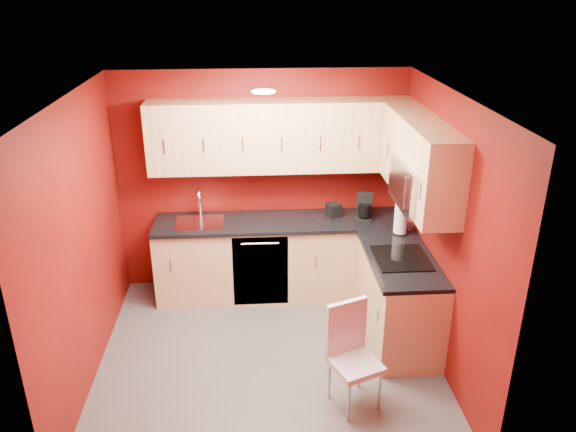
{
  "coord_description": "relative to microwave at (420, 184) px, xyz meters",
  "views": [
    {
      "loc": [
        -0.12,
        -4.46,
        3.37
      ],
      "look_at": [
        0.22,
        0.55,
        1.23
      ],
      "focal_mm": 35.0,
      "sensor_mm": 36.0,
      "label": 1
    }
  ],
  "objects": [
    {
      "name": "ceiling",
      "position": [
        -1.39,
        -0.2,
        0.84
      ],
      "size": [
        3.2,
        3.2,
        0.0
      ],
      "primitive_type": "plane",
      "rotation": [
        3.14,
        0.0,
        0.0
      ],
      "color": "white",
      "rests_on": "wall_back"
    },
    {
      "name": "wall_right",
      "position": [
        0.21,
        -0.2,
        -0.41
      ],
      "size": [
        0.0,
        3.0,
        3.0
      ],
      "primitive_type": "plane",
      "rotation": [
        1.57,
        0.0,
        -1.57
      ],
      "color": "maroon",
      "rests_on": "floor"
    },
    {
      "name": "wall_left",
      "position": [
        -2.99,
        -0.2,
        -0.41
      ],
      "size": [
        0.0,
        3.0,
        3.0
      ],
      "primitive_type": "plane",
      "rotation": [
        1.57,
        0.0,
        1.57
      ],
      "color": "maroon",
      "rests_on": "floor"
    },
    {
      "name": "napkin_holder",
      "position": [
        -0.61,
        1.06,
        -0.68
      ],
      "size": [
        0.18,
        0.18,
        0.15
      ],
      "primitive_type": null,
      "rotation": [
        0.0,
        0.0,
        0.4
      ],
      "color": "black",
      "rests_on": "countertop_back"
    },
    {
      "name": "dining_chair",
      "position": [
        -0.69,
        -0.9,
        -1.2
      ],
      "size": [
        0.49,
        0.5,
        0.92
      ],
      "primitive_type": null,
      "rotation": [
        0.0,
        0.0,
        0.38
      ],
      "color": "silver",
      "rests_on": "floor"
    },
    {
      "name": "floor",
      "position": [
        -1.39,
        -0.2,
        -1.66
      ],
      "size": [
        3.2,
        3.2,
        0.0
      ],
      "primitive_type": "plane",
      "color": "#4C4947",
      "rests_on": "ground"
    },
    {
      "name": "upper_cabinets_right",
      "position": [
        0.03,
        0.24,
        0.23
      ],
      "size": [
        0.35,
        1.55,
        0.75
      ],
      "color": "tan",
      "rests_on": "wall_right"
    },
    {
      "name": "paper_towel",
      "position": [
        0.02,
        0.57,
        -0.59
      ],
      "size": [
        0.21,
        0.21,
        0.32
      ],
      "primitive_type": null,
      "rotation": [
        0.0,
        0.0,
        0.13
      ],
      "color": "white",
      "rests_on": "countertop_right"
    },
    {
      "name": "wall_front",
      "position": [
        -1.39,
        -1.7,
        -0.41
      ],
      "size": [
        3.2,
        0.0,
        3.2
      ],
      "primitive_type": "plane",
      "rotation": [
        -1.57,
        0.0,
        0.0
      ],
      "color": "maroon",
      "rests_on": "floor"
    },
    {
      "name": "dishwasher_front",
      "position": [
        -1.44,
        0.71,
        -1.22
      ],
      "size": [
        0.6,
        0.02,
        0.82
      ],
      "primitive_type": "cube",
      "color": "black",
      "rests_on": "base_cabinets_back"
    },
    {
      "name": "base_cabinets_right",
      "position": [
        -0.09,
        0.05,
        -1.22
      ],
      "size": [
        0.6,
        1.3,
        0.87
      ],
      "primitive_type": "cube",
      "color": "tan",
      "rests_on": "floor"
    },
    {
      "name": "countertop_back",
      "position": [
        -1.19,
        0.99,
        -0.77
      ],
      "size": [
        2.8,
        0.63,
        0.04
      ],
      "primitive_type": "cube",
      "color": "black",
      "rests_on": "base_cabinets_back"
    },
    {
      "name": "upper_cabinets_back",
      "position": [
        -1.19,
        1.13,
        0.17
      ],
      "size": [
        2.8,
        0.35,
        0.75
      ],
      "primitive_type": "cube",
      "color": "tan",
      "rests_on": "wall_back"
    },
    {
      "name": "countertop_right",
      "position": [
        -0.11,
        0.04,
        -0.77
      ],
      "size": [
        0.63,
        1.27,
        0.04
      ],
      "primitive_type": "cube",
      "color": "black",
      "rests_on": "base_cabinets_right"
    },
    {
      "name": "downlight",
      "position": [
        -1.39,
        0.1,
        0.82
      ],
      "size": [
        0.2,
        0.2,
        0.01
      ],
      "primitive_type": "cylinder",
      "color": "white",
      "rests_on": "ceiling"
    },
    {
      "name": "wall_back",
      "position": [
        -1.39,
        1.3,
        -0.41
      ],
      "size": [
        3.2,
        0.0,
        3.2
      ],
      "primitive_type": "plane",
      "rotation": [
        1.57,
        0.0,
        0.0
      ],
      "color": "maroon",
      "rests_on": "floor"
    },
    {
      "name": "base_cabinets_back",
      "position": [
        -1.19,
        1.0,
        -1.22
      ],
      "size": [
        2.8,
        0.6,
        0.87
      ],
      "primitive_type": "cube",
      "color": "tan",
      "rests_on": "floor"
    },
    {
      "name": "coffee_maker",
      "position": [
        -0.29,
        0.95,
        -0.61
      ],
      "size": [
        0.22,
        0.27,
        0.29
      ],
      "primitive_type": null,
      "rotation": [
        0.0,
        0.0,
        -0.23
      ],
      "color": "black",
      "rests_on": "countertop_back"
    },
    {
      "name": "sink",
      "position": [
        -2.09,
        1.0,
        -0.72
      ],
      "size": [
        0.52,
        0.42,
        0.35
      ],
      "color": "silver",
      "rests_on": "countertop_back"
    },
    {
      "name": "microwave",
      "position": [
        0.0,
        0.0,
        0.0
      ],
      "size": [
        0.42,
        0.76,
        0.42
      ],
      "color": "silver",
      "rests_on": "upper_cabinets_right"
    },
    {
      "name": "cooktop",
      "position": [
        -0.11,
        0.0,
        -0.74
      ],
      "size": [
        0.5,
        0.55,
        0.01
      ],
      "primitive_type": "cube",
      "color": "black",
      "rests_on": "countertop_right"
    }
  ]
}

